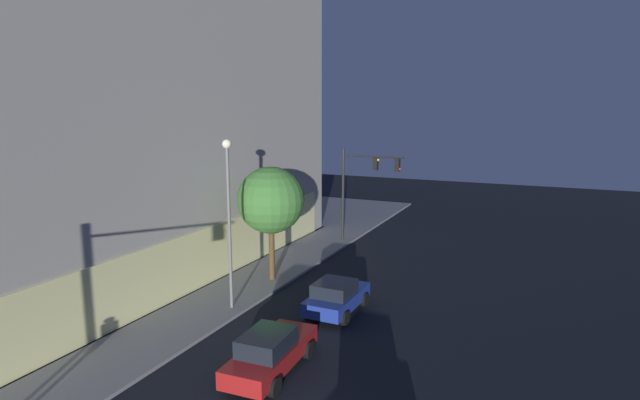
{
  "coord_description": "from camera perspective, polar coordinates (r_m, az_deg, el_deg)",
  "views": [
    {
      "loc": [
        -11.41,
        -6.99,
        9.66
      ],
      "look_at": [
        8.26,
        2.01,
        5.86
      ],
      "focal_mm": 28.49,
      "sensor_mm": 36.0,
      "label": 1
    }
  ],
  "objects": [
    {
      "name": "sidewalk_tree",
      "position": [
        28.49,
        -5.54,
        -0.04
      ],
      "size": [
        3.77,
        3.77,
        6.48
      ],
      "color": "#4C361E",
      "rests_on": "sidewalk_corner"
    },
    {
      "name": "traffic_light_far_corner",
      "position": [
        36.59,
        4.98,
        2.53
      ],
      "size": [
        0.64,
        4.75,
        6.82
      ],
      "color": "black",
      "rests_on": "sidewalk_corner"
    },
    {
      "name": "car_red",
      "position": [
        19.74,
        -5.59,
        -16.58
      ],
      "size": [
        4.87,
        2.16,
        1.69
      ],
      "color": "maroon",
      "rests_on": "ground"
    },
    {
      "name": "street_lamp_sidewalk",
      "position": [
        24.46,
        -10.22,
        -0.49
      ],
      "size": [
        0.44,
        0.44,
        8.22
      ],
      "color": "slate",
      "rests_on": "sidewalk_corner"
    },
    {
      "name": "car_blue",
      "position": [
        24.94,
        1.85,
        -10.77
      ],
      "size": [
        4.17,
        2.2,
        1.63
      ],
      "color": "navy",
      "rests_on": "ground"
    },
    {
      "name": "modern_building",
      "position": [
        37.32,
        -29.68,
        9.85
      ],
      "size": [
        31.45,
        26.61,
        20.98
      ],
      "color": "#4C4C51",
      "rests_on": "ground"
    }
  ]
}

